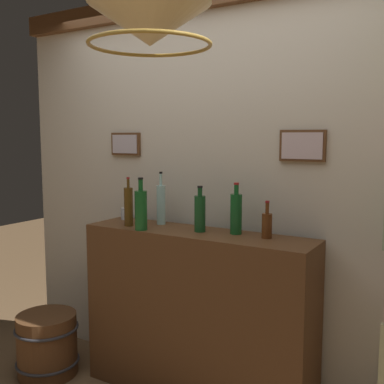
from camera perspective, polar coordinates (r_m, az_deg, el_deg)
panelled_rear_partition at (r=3.00m, az=3.05°, el=1.60°), size 3.25×0.15×2.59m
bar_shelf_unit at (r=2.98m, az=0.52°, el=-15.09°), size 1.49×0.36×1.07m
liquor_bottle_vermouth at (r=3.04m, az=-3.88°, el=-1.49°), size 0.06×0.06×0.35m
liquor_bottle_whiskey at (r=2.86m, az=-6.37°, el=-2.14°), size 0.08×0.08×0.33m
liquor_bottle_gin at (r=2.80m, az=0.99°, el=-2.59°), size 0.07×0.07×0.28m
liquor_bottle_rye at (r=3.01m, az=-7.90°, el=-1.75°), size 0.06×0.06×0.32m
liquor_bottle_tequila at (r=2.74m, az=5.51°, el=-2.61°), size 0.07×0.07×0.31m
liquor_bottle_rum at (r=2.66m, az=9.30°, el=-4.03°), size 0.06×0.06×0.22m
glass_tumbler_rocks at (r=3.26m, az=-8.27°, el=-2.69°), size 0.06×0.06×0.08m
pendant_lamp at (r=1.93m, az=-5.28°, el=19.81°), size 0.50×0.50×0.57m
wooden_barrel at (r=3.51m, az=-17.57°, el=-17.63°), size 0.43×0.43×0.43m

